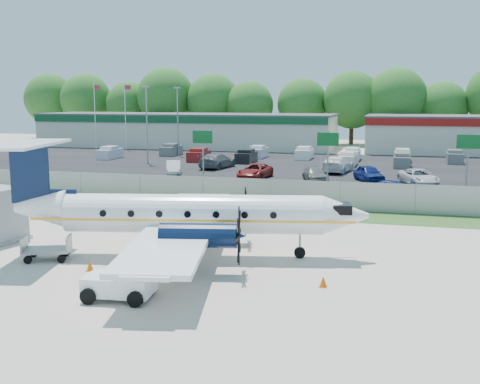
# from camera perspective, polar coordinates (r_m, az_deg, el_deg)

# --- Properties ---
(ground) EXTENTS (170.00, 170.00, 0.00)m
(ground) POSITION_cam_1_polar(r_m,az_deg,el_deg) (29.78, -3.05, -6.12)
(ground) COLOR beige
(ground) RESTS_ON ground
(grass_verge) EXTENTS (170.00, 4.00, 0.02)m
(grass_verge) POSITION_cam_1_polar(r_m,az_deg,el_deg) (41.06, 2.20, -1.90)
(grass_verge) COLOR #2D561E
(grass_verge) RESTS_ON ground
(access_road) EXTENTS (170.00, 8.00, 0.02)m
(access_road) POSITION_cam_1_polar(r_m,az_deg,el_deg) (47.80, 4.09, -0.36)
(access_road) COLOR black
(access_road) RESTS_ON ground
(parking_lot) EXTENTS (170.00, 32.00, 0.02)m
(parking_lot) POSITION_cam_1_polar(r_m,az_deg,el_deg) (68.34, 7.51, 2.40)
(parking_lot) COLOR black
(parking_lot) RESTS_ON ground
(perimeter_fence) EXTENTS (120.00, 0.06, 1.99)m
(perimeter_fence) POSITION_cam_1_polar(r_m,az_deg,el_deg) (42.81, 2.81, -0.10)
(perimeter_fence) COLOR gray
(perimeter_fence) RESTS_ON ground
(building_west) EXTENTS (46.40, 12.40, 5.24)m
(building_west) POSITION_cam_1_polar(r_m,az_deg,el_deg) (95.33, -5.13, 5.86)
(building_west) COLOR beige
(building_west) RESTS_ON ground
(sign_left) EXTENTS (1.80, 0.26, 5.00)m
(sign_left) POSITION_cam_1_polar(r_m,az_deg,el_deg) (53.18, -3.55, 4.49)
(sign_left) COLOR gray
(sign_left) RESTS_ON ground
(sign_mid) EXTENTS (1.80, 0.26, 5.00)m
(sign_mid) POSITION_cam_1_polar(r_m,az_deg,el_deg) (50.73, 8.33, 4.20)
(sign_mid) COLOR gray
(sign_mid) RESTS_ON ground
(sign_right) EXTENTS (1.80, 0.26, 5.00)m
(sign_right) POSITION_cam_1_polar(r_m,az_deg,el_deg) (50.61, 20.81, 3.70)
(sign_right) COLOR gray
(sign_right) RESTS_ON ground
(flagpole_west) EXTENTS (1.06, 0.12, 10.00)m
(flagpole_west) POSITION_cam_1_polar(r_m,az_deg,el_deg) (93.80, -13.56, 7.44)
(flagpole_west) COLOR white
(flagpole_west) RESTS_ON ground
(flagpole_east) EXTENTS (1.06, 0.12, 10.00)m
(flagpole_east) POSITION_cam_1_polar(r_m,az_deg,el_deg) (91.51, -10.79, 7.50)
(flagpole_east) COLOR white
(flagpole_east) RESTS_ON ground
(light_pole_nw) EXTENTS (0.90, 0.35, 9.09)m
(light_pole_nw) POSITION_cam_1_polar(r_m,az_deg,el_deg) (71.51, -8.83, 6.85)
(light_pole_nw) COLOR gray
(light_pole_nw) RESTS_ON ground
(light_pole_sw) EXTENTS (0.90, 0.35, 9.09)m
(light_pole_sw) POSITION_cam_1_polar(r_m,az_deg,el_deg) (80.74, -5.93, 7.14)
(light_pole_sw) COLOR gray
(light_pole_sw) RESTS_ON ground
(tree_line) EXTENTS (112.00, 6.00, 14.00)m
(tree_line) POSITION_cam_1_polar(r_m,az_deg,el_deg) (101.99, 10.11, 4.48)
(tree_line) COLOR #25601C
(tree_line) RESTS_ON ground
(aircraft) EXTENTS (18.22, 17.85, 5.56)m
(aircraft) POSITION_cam_1_polar(r_m,az_deg,el_deg) (29.38, -5.22, -2.05)
(aircraft) COLOR white
(aircraft) RESTS_ON ground
(pushback_tug) EXTENTS (2.73, 2.07, 1.40)m
(pushback_tug) POSITION_cam_1_polar(r_m,az_deg,el_deg) (23.95, -11.11, -8.38)
(pushback_tug) COLOR white
(pushback_tug) RESTS_ON ground
(baggage_cart_near) EXTENTS (2.53, 2.04, 1.16)m
(baggage_cart_near) POSITION_cam_1_polar(r_m,az_deg,el_deg) (30.43, -17.83, -5.17)
(baggage_cart_near) COLOR gray
(baggage_cart_near) RESTS_ON ground
(cone_nose) EXTENTS (0.33, 0.33, 0.48)m
(cone_nose) POSITION_cam_1_polar(r_m,az_deg,el_deg) (25.29, 7.89, -8.42)
(cone_nose) COLOR #D86206
(cone_nose) RESTS_ON ground
(cone_port_wing) EXTENTS (0.34, 0.34, 0.48)m
(cone_port_wing) POSITION_cam_1_polar(r_m,az_deg,el_deg) (28.11, -14.05, -6.81)
(cone_port_wing) COLOR #D86206
(cone_port_wing) RESTS_ON ground
(cone_starboard_wing) EXTENTS (0.33, 0.33, 0.47)m
(cone_starboard_wing) POSITION_cam_1_polar(r_m,az_deg,el_deg) (36.71, -10.22, -3.00)
(cone_starboard_wing) COLOR #D86206
(cone_starboard_wing) RESTS_ON ground
(road_car_west) EXTENTS (5.78, 3.38, 1.51)m
(road_car_west) POSITION_cam_1_polar(r_m,az_deg,el_deg) (50.07, -11.92, -0.12)
(road_car_west) COLOR beige
(road_car_west) RESTS_ON ground
(road_car_mid) EXTENTS (4.80, 2.68, 1.31)m
(road_car_mid) POSITION_cam_1_polar(r_m,az_deg,el_deg) (48.51, 13.43, -0.46)
(road_car_mid) COLOR navy
(road_car_mid) RESTS_ON ground
(parked_car_a) EXTENTS (2.76, 4.30, 1.34)m
(parked_car_a) POSITION_cam_1_polar(r_m,az_deg,el_deg) (61.78, -6.31, 1.71)
(parked_car_a) COLOR silver
(parked_car_a) RESTS_ON ground
(parked_car_b) EXTENTS (2.84, 5.35, 1.43)m
(parked_car_b) POSITION_cam_1_polar(r_m,az_deg,el_deg) (57.93, 1.42, 1.28)
(parked_car_b) COLOR maroon
(parked_car_b) RESTS_ON ground
(parked_car_c) EXTENTS (3.26, 4.84, 1.30)m
(parked_car_c) POSITION_cam_1_polar(r_m,az_deg,el_deg) (56.62, 7.12, 1.04)
(parked_car_c) COLOR #595B5E
(parked_car_c) RESTS_ON ground
(parked_car_d) EXTENTS (3.48, 4.81, 1.52)m
(parked_car_d) POSITION_cam_1_polar(r_m,az_deg,el_deg) (57.03, 12.10, 0.96)
(parked_car_d) COLOR navy
(parked_car_d) RESTS_ON ground
(parked_car_e) EXTENTS (4.03, 5.60, 1.42)m
(parked_car_e) POSITION_cam_1_polar(r_m,az_deg,el_deg) (55.96, 16.54, 0.64)
(parked_car_e) COLOR silver
(parked_car_e) RESTS_ON ground
(parked_car_f) EXTENTS (3.26, 6.02, 1.66)m
(parked_car_f) POSITION_cam_1_polar(r_m,az_deg,el_deg) (66.45, -2.17, 2.27)
(parked_car_f) COLOR #595B5E
(parked_car_f) RESTS_ON ground
(parked_car_g) EXTENTS (3.23, 6.21, 1.72)m
(parked_car_g) POSITION_cam_1_polar(r_m,az_deg,el_deg) (63.47, 9.20, 1.85)
(parked_car_g) COLOR silver
(parked_car_g) RESTS_ON ground
(far_parking_rows) EXTENTS (56.00, 10.00, 1.60)m
(far_parking_rows) POSITION_cam_1_polar(r_m,az_deg,el_deg) (73.27, 8.04, 2.81)
(far_parking_rows) COLOR gray
(far_parking_rows) RESTS_ON ground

